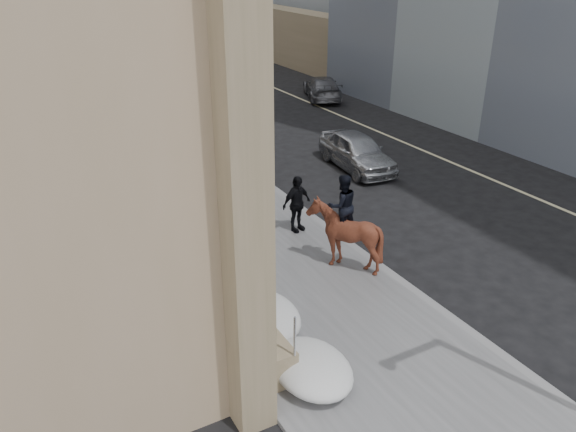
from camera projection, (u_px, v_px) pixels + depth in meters
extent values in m
plane|color=black|center=(319.00, 314.00, 13.60)|extent=(140.00, 140.00, 0.00)
cube|color=#545457|center=(182.00, 179.00, 21.49)|extent=(5.00, 80.00, 0.12)
cube|color=slate|center=(244.00, 167.00, 22.63)|extent=(0.24, 80.00, 0.12)
cube|color=#BFB78C|center=(398.00, 140.00, 26.08)|extent=(0.15, 70.00, 0.01)
cube|color=#7E6F51|center=(73.00, 116.00, 28.27)|extent=(1.10, 44.00, 0.90)
cylinder|color=silver|center=(79.00, 97.00, 28.08)|extent=(0.06, 42.00, 0.06)
cube|color=black|center=(78.00, 68.00, 21.01)|extent=(0.20, 2.20, 4.50)
cube|color=#7E6F51|center=(483.00, 86.00, 27.40)|extent=(2.00, 80.00, 4.00)
cylinder|color=#2D2D30|center=(208.00, 52.00, 24.23)|extent=(0.18, 0.18, 8.00)
cylinder|color=#2D2D30|center=(105.00, 12.00, 40.07)|extent=(0.18, 0.18, 8.00)
cylinder|color=#2D2D30|center=(158.00, 50.00, 31.04)|extent=(0.20, 0.20, 6.00)
imported|color=black|center=(86.00, 9.00, 28.53)|extent=(0.18, 0.22, 1.10)
ellipsoid|color=silver|center=(265.00, 316.00, 12.77)|extent=(1.50, 2.10, 0.68)
ellipsoid|color=silver|center=(203.00, 242.00, 15.95)|extent=(1.60, 2.20, 0.72)
ellipsoid|color=silver|center=(158.00, 195.00, 19.10)|extent=(1.40, 2.00, 0.64)
ellipsoid|color=silver|center=(132.00, 158.00, 22.30)|extent=(1.70, 2.30, 0.76)
ellipsoid|color=silver|center=(107.00, 134.00, 25.45)|extent=(1.50, 2.10, 0.66)
imported|color=#4E3317|center=(228.00, 214.00, 15.77)|extent=(1.59, 2.88, 2.31)
imported|color=black|center=(224.00, 186.00, 15.55)|extent=(0.68, 0.49, 1.72)
imported|color=#502416|center=(344.00, 235.00, 15.06)|extent=(1.72, 1.89, 1.91)
imported|color=black|center=(342.00, 206.00, 14.84)|extent=(0.90, 0.74, 1.72)
imported|color=black|center=(297.00, 204.00, 17.05)|extent=(1.11, 0.64, 1.79)
imported|color=#A4A6AC|center=(357.00, 151.00, 22.42)|extent=(2.14, 4.40, 1.45)
imported|color=slate|center=(322.00, 88.00, 33.10)|extent=(3.43, 4.86, 1.31)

